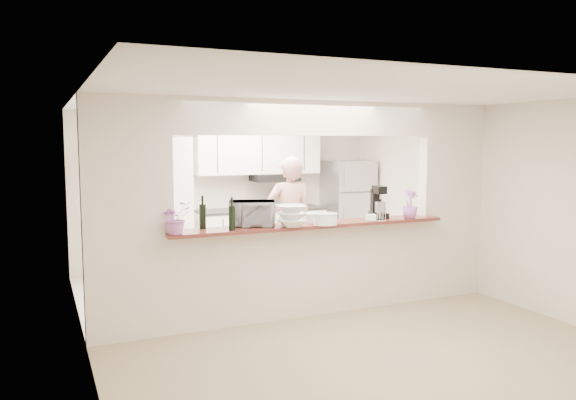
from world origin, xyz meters
TOP-DOWN VIEW (x-y plane):
  - floor at (0.00, 0.00)m, footprint 6.00×6.00m
  - tile_overlay at (0.00, 1.55)m, footprint 5.00×2.90m
  - partition at (0.00, 0.00)m, footprint 5.00×0.15m
  - bar_counter at (0.00, -0.00)m, footprint 3.40×0.38m
  - kitchen_cabinets at (-0.19, 2.72)m, footprint 3.15×0.62m
  - refrigerator at (2.05, 2.65)m, footprint 0.75×0.70m
  - flower_left at (-1.60, -0.15)m, footprint 0.39×0.37m
  - wine_bottle_a at (-1.26, 0.07)m, footprint 0.07×0.07m
  - wine_bottle_b at (-1.00, -0.15)m, footprint 0.07×0.07m
  - toaster_oven at (-0.70, 0.05)m, footprint 0.59×0.49m
  - serving_bowls at (-0.31, -0.17)m, footprint 0.37×0.37m
  - plate_stack_a at (0.10, -0.19)m, footprint 0.28×0.28m
  - plate_stack_b at (0.10, 0.03)m, footprint 0.31×0.31m
  - red_bowl at (0.20, -0.03)m, footprint 0.16×0.16m
  - tan_bowl at (0.05, 0.08)m, footprint 0.14×0.14m
  - utensil_caddy at (0.80, -0.15)m, footprint 0.27×0.21m
  - stand_mixer at (0.98, 0.06)m, footprint 0.22×0.30m
  - flower_right at (1.30, -0.15)m, footprint 0.22×0.22m
  - person at (0.34, 1.34)m, footprint 0.71×0.51m

SIDE VIEW (x-z plane):
  - floor at x=0.00m, z-range 0.00..0.00m
  - tile_overlay at x=0.00m, z-range 0.00..0.01m
  - bar_counter at x=0.00m, z-range 0.03..1.12m
  - refrigerator at x=2.05m, z-range 0.00..1.70m
  - person at x=0.34m, z-range 0.00..1.81m
  - kitchen_cabinets at x=-0.19m, z-range -0.15..2.10m
  - tan_bowl at x=0.05m, z-range 1.09..1.15m
  - red_bowl at x=0.20m, z-range 1.09..1.17m
  - plate_stack_b at x=0.10m, z-range 1.09..1.20m
  - plate_stack_a at x=0.10m, z-range 1.09..1.22m
  - utensil_caddy at x=0.80m, z-range 1.07..1.29m
  - serving_bowls at x=-0.31m, z-range 1.09..1.32m
  - wine_bottle_b at x=-1.00m, z-range 1.05..1.41m
  - toaster_oven at x=-0.70m, z-range 1.09..1.37m
  - wine_bottle_a at x=-1.26m, z-range 1.05..1.41m
  - flower_left at x=-1.60m, z-range 1.09..1.43m
  - stand_mixer at x=0.98m, z-range 1.07..1.47m
  - flower_right at x=1.30m, z-range 1.09..1.45m
  - partition at x=0.00m, z-range 0.23..2.73m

